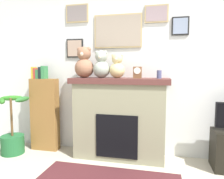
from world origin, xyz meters
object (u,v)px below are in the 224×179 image
(bookshelf, at_px, (45,112))
(teddy_bear_cream, at_px, (117,67))
(teddy_bear_brown, at_px, (84,64))
(teddy_bear_tan, at_px, (101,66))
(potted_plant, at_px, (13,136))
(candle_jar, at_px, (159,74))
(mantel_clock, at_px, (137,72))
(fireplace, at_px, (120,118))

(bookshelf, height_order, teddy_bear_cream, teddy_bear_cream)
(teddy_bear_brown, distance_m, teddy_bear_tan, 0.28)
(potted_plant, distance_m, candle_jar, 2.50)
(mantel_clock, bearing_deg, candle_jar, 0.26)
(teddy_bear_cream, bearing_deg, teddy_bear_brown, -179.99)
(candle_jar, distance_m, teddy_bear_tan, 0.87)
(teddy_bear_tan, bearing_deg, bookshelf, 177.34)
(candle_jar, distance_m, teddy_bear_brown, 1.14)
(teddy_bear_brown, bearing_deg, candle_jar, 0.03)
(potted_plant, relative_size, mantel_clock, 5.47)
(potted_plant, xyz_separation_m, teddy_bear_cream, (1.66, 0.24, 1.10))
(bookshelf, bearing_deg, teddy_bear_brown, -3.66)
(potted_plant, bearing_deg, fireplace, 8.61)
(potted_plant, xyz_separation_m, mantel_clock, (1.97, 0.24, 1.02))
(mantel_clock, distance_m, teddy_bear_cream, 0.31)
(bookshelf, bearing_deg, candle_jar, -1.42)
(fireplace, relative_size, teddy_bear_brown, 3.09)
(fireplace, height_order, teddy_bear_tan, teddy_bear_tan)
(teddy_bear_tan, bearing_deg, candle_jar, 0.04)
(mantel_clock, distance_m, teddy_bear_brown, 0.83)
(candle_jar, xyz_separation_m, teddy_bear_cream, (-0.61, -0.00, 0.11))
(potted_plant, height_order, mantel_clock, mantel_clock)
(fireplace, relative_size, potted_plant, 1.59)
(candle_jar, bearing_deg, teddy_bear_tan, -179.96)
(candle_jar, relative_size, teddy_bear_cream, 0.32)
(fireplace, relative_size, bookshelf, 1.05)
(candle_jar, bearing_deg, mantel_clock, -179.74)
(teddy_bear_tan, bearing_deg, teddy_bear_brown, -179.98)
(teddy_bear_tan, bearing_deg, mantel_clock, -0.09)
(bookshelf, distance_m, teddy_bear_brown, 1.09)
(potted_plant, bearing_deg, candle_jar, 6.02)
(teddy_bear_cream, bearing_deg, teddy_bear_tan, -179.99)
(candle_jar, bearing_deg, teddy_bear_brown, -179.97)
(teddy_bear_brown, xyz_separation_m, teddy_bear_cream, (0.52, 0.00, -0.05))
(teddy_bear_cream, bearing_deg, mantel_clock, -0.18)
(fireplace, height_order, bookshelf, bookshelf)
(bookshelf, xyz_separation_m, teddy_bear_brown, (0.73, -0.05, 0.80))
(teddy_bear_brown, relative_size, teddy_bear_tan, 1.15)
(bookshelf, relative_size, mantel_clock, 8.31)
(bookshelf, distance_m, mantel_clock, 1.70)
(fireplace, height_order, candle_jar, candle_jar)
(potted_plant, height_order, teddy_bear_cream, teddy_bear_cream)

